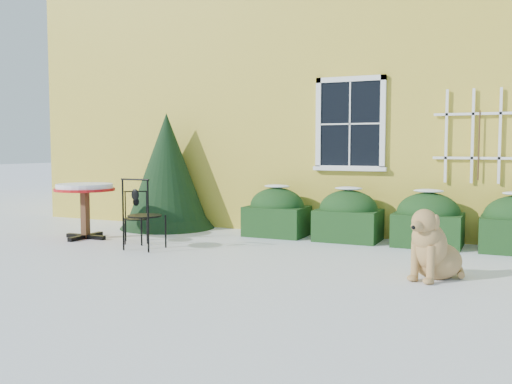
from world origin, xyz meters
The scene contains 8 objects.
ground centered at (0.00, 0.00, 0.00)m, with size 80.00×80.00×0.00m, color white.
house centered at (0.00, 7.00, 3.22)m, with size 12.40×8.40×6.40m.
hedge_row centered at (1.65, 2.55, 0.40)m, with size 4.95×0.80×0.91m.
evergreen_shrub centered at (-2.63, 2.58, 0.90)m, with size 1.84×1.84×2.23m.
bistro_table centered at (-3.17, 0.87, 0.79)m, with size 1.02×1.02×0.95m.
patio_chair_near centered at (-1.64, 0.41, 0.55)m, with size 0.53×0.53×1.10m.
patio_chair_far centered at (-2.16, 0.94, 0.42)m, with size 0.52×0.52×0.84m.
dog centered at (2.67, 0.19, 0.35)m, with size 0.74×0.94×0.88m.
Camera 1 is at (3.55, -6.76, 1.57)m, focal length 40.00 mm.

